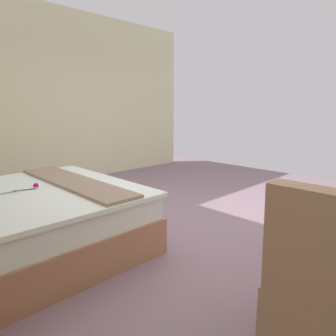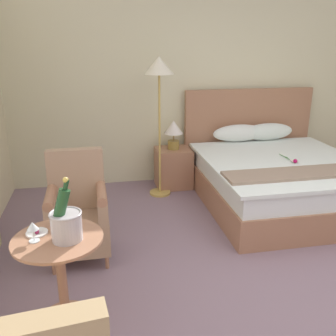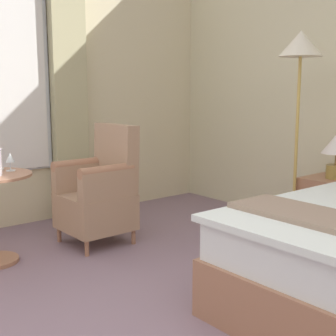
{
  "view_description": "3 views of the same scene",
  "coord_description": "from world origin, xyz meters",
  "px_view_note": "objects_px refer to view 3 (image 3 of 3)",
  "views": [
    {
      "loc": [
        -2.41,
        2.54,
        1.37
      ],
      "look_at": [
        -0.62,
        0.78,
        0.87
      ],
      "focal_mm": 32.0,
      "sensor_mm": 36.0,
      "label": 1
    },
    {
      "loc": [
        -1.77,
        -2.32,
        1.98
      ],
      "look_at": [
        -1.08,
        1.26,
        0.73
      ],
      "focal_mm": 40.0,
      "sensor_mm": 36.0,
      "label": 2
    },
    {
      "loc": [
        1.41,
        -1.08,
        1.32
      ],
      "look_at": [
        -0.86,
        0.78,
        0.82
      ],
      "focal_mm": 50.0,
      "sensor_mm": 36.0,
      "label": 3
    }
  ],
  "objects_px": {
    "nightstand": "(333,209)",
    "floor_lamp_brass": "(300,62)",
    "armchair_by_window": "(100,192)",
    "wine_glass_near_bucket": "(10,159)"
  },
  "relations": [
    {
      "from": "nightstand",
      "to": "floor_lamp_brass",
      "type": "height_order",
      "value": "floor_lamp_brass"
    },
    {
      "from": "floor_lamp_brass",
      "to": "armchair_by_window",
      "type": "relative_size",
      "value": 1.76
    },
    {
      "from": "floor_lamp_brass",
      "to": "wine_glass_near_bucket",
      "type": "height_order",
      "value": "floor_lamp_brass"
    },
    {
      "from": "wine_glass_near_bucket",
      "to": "nightstand",
      "type": "bearing_deg",
      "value": 59.46
    },
    {
      "from": "floor_lamp_brass",
      "to": "wine_glass_near_bucket",
      "type": "xyz_separation_m",
      "value": [
        -1.14,
        -2.08,
        -0.75
      ]
    },
    {
      "from": "nightstand",
      "to": "armchair_by_window",
      "type": "xyz_separation_m",
      "value": [
        -1.25,
        -1.61,
        0.17
      ]
    },
    {
      "from": "nightstand",
      "to": "floor_lamp_brass",
      "type": "relative_size",
      "value": 0.31
    },
    {
      "from": "nightstand",
      "to": "armchair_by_window",
      "type": "height_order",
      "value": "armchair_by_window"
    },
    {
      "from": "wine_glass_near_bucket",
      "to": "floor_lamp_brass",
      "type": "bearing_deg",
      "value": 61.36
    },
    {
      "from": "armchair_by_window",
      "to": "nightstand",
      "type": "bearing_deg",
      "value": 52.17
    }
  ]
}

